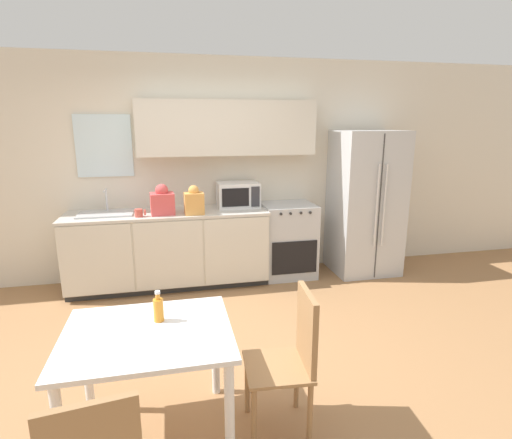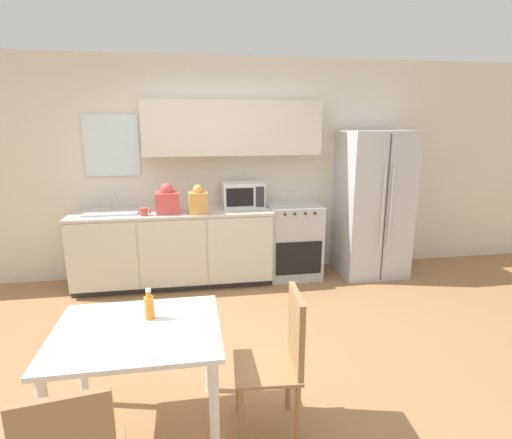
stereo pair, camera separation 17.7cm
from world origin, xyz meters
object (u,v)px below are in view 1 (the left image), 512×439
Objects in this scene: microwave at (238,195)px; dining_chair_side at (293,352)px; dining_table at (148,349)px; drink_bottle at (158,309)px; coffee_mug at (139,213)px; oven_range at (288,240)px; refrigerator at (365,203)px.

microwave is 0.54× the size of dining_chair_side.
microwave is 2.79m from dining_table.
microwave is 0.51× the size of dining_table.
coffee_mug is at bearing 96.31° from drink_bottle.
microwave is (-0.63, 0.08, 0.60)m from oven_range.
dining_table is 1.06× the size of dining_chair_side.
coffee_mug is at bearing -165.10° from microwave.
refrigerator is 3.45m from drink_bottle.
oven_range is 0.95× the size of dining_table.
dining_table is at bearing -85.70° from coffee_mug.
refrigerator reaches higher than dining_chair_side.
dining_table is at bearing -137.31° from refrigerator.
coffee_mug reaches higher than drink_bottle.
oven_range is 7.70× the size of coffee_mug.
microwave is 1.20m from coffee_mug.
drink_bottle is (0.07, 0.12, 0.19)m from dining_table.
dining_table is (0.17, -2.26, -0.34)m from coffee_mug.
drink_bottle is at bearing -138.07° from refrigerator.
oven_range is at bearing 56.79° from drink_bottle.
oven_range is 0.87m from microwave.
coffee_mug is 2.15m from drink_bottle.
refrigerator reaches higher than oven_range.
dining_chair_side is (-0.75, -2.58, 0.07)m from oven_range.
microwave reaches higher than dining_table.
oven_range reaches higher than dining_table.
refrigerator is 3.64× the size of microwave.
refrigerator is at bearing -30.46° from dining_chair_side.
coffee_mug is 0.12× the size of dining_table.
coffee_mug is 2.29m from dining_table.
coffee_mug is (-1.78, -0.23, 0.49)m from oven_range.
refrigerator is 15.14× the size of coffee_mug.
oven_range is at bearing 176.79° from refrigerator.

